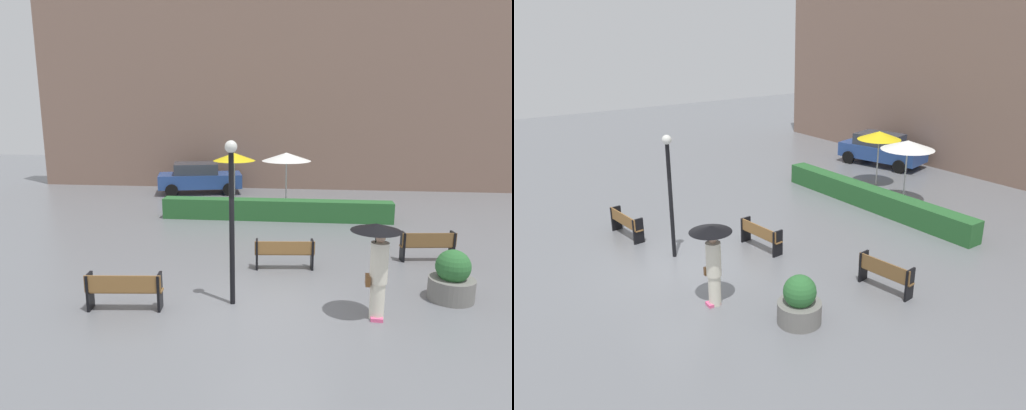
# 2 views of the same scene
# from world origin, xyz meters

# --- Properties ---
(ground_plane) EXTENTS (60.00, 60.00, 0.00)m
(ground_plane) POSITION_xyz_m (0.00, 0.00, 0.00)
(ground_plane) COLOR slate
(bench_near_left) EXTENTS (1.73, 0.53, 0.85)m
(bench_near_left) POSITION_xyz_m (-3.18, -0.38, 0.51)
(bench_near_left) COLOR olive
(bench_near_left) RESTS_ON ground
(bench_mid_center) EXTENTS (1.70, 0.53, 0.83)m
(bench_mid_center) POSITION_xyz_m (0.27, 2.71, 0.50)
(bench_mid_center) COLOR olive
(bench_mid_center) RESTS_ON ground
(bench_far_right) EXTENTS (1.61, 0.53, 0.88)m
(bench_far_right) POSITION_xyz_m (4.44, 3.85, 0.52)
(bench_far_right) COLOR brown
(bench_far_right) RESTS_ON ground
(pedestrian_with_umbrella) EXTENTS (1.07, 1.07, 2.13)m
(pedestrian_with_umbrella) POSITION_xyz_m (2.37, -0.19, 1.43)
(pedestrian_with_umbrella) COLOR silver
(pedestrian_with_umbrella) RESTS_ON ground
(planter_pot) EXTENTS (1.07, 1.07, 1.23)m
(planter_pot) POSITION_xyz_m (4.32, 1.03, 0.52)
(planter_pot) COLOR slate
(planter_pot) RESTS_ON ground
(lamp_post) EXTENTS (0.28, 0.28, 3.80)m
(lamp_post) POSITION_xyz_m (-0.81, 0.24, 2.34)
(lamp_post) COLOR black
(lamp_post) RESTS_ON ground
(patio_umbrella_yellow) EXTENTS (1.90, 1.90, 2.40)m
(patio_umbrella_yellow) POSITION_xyz_m (-2.41, 10.91, 2.22)
(patio_umbrella_yellow) COLOR silver
(patio_umbrella_yellow) RESTS_ON ground
(patio_umbrella_white) EXTENTS (2.07, 2.07, 2.54)m
(patio_umbrella_white) POSITION_xyz_m (-0.03, 9.90, 2.36)
(patio_umbrella_white) COLOR silver
(patio_umbrella_white) RESTS_ON ground
(hedge_strip) EXTENTS (9.13, 0.70, 0.82)m
(hedge_strip) POSITION_xyz_m (-0.35, 8.40, 0.41)
(hedge_strip) COLOR #28602D
(hedge_strip) RESTS_ON ground
(building_facade) EXTENTS (28.00, 1.20, 9.95)m
(building_facade) POSITION_xyz_m (0.00, 16.00, 4.98)
(building_facade) COLOR #846656
(building_facade) RESTS_ON ground
(parked_car) EXTENTS (4.49, 2.73, 1.57)m
(parked_car) POSITION_xyz_m (-4.69, 13.68, 0.82)
(parked_car) COLOR #28478C
(parked_car) RESTS_ON ground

